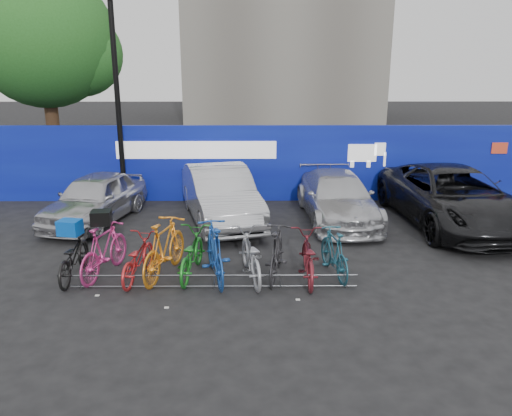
{
  "coord_description": "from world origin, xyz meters",
  "views": [
    {
      "loc": [
        0.76,
        -9.55,
        4.23
      ],
      "look_at": [
        0.84,
        2.0,
        0.89
      ],
      "focal_mm": 35.0,
      "sensor_mm": 36.0,
      "label": 1
    }
  ],
  "objects_px": {
    "bike_3": "(164,248)",
    "bike_5": "(215,252)",
    "bike_9": "(334,253)",
    "bike_7": "(276,253)",
    "tree": "(50,41)",
    "bike_rack": "(214,281)",
    "bike_2": "(138,258)",
    "bike_4": "(191,254)",
    "car_1": "(220,195)",
    "bike_8": "(308,257)",
    "bike_0": "(73,256)",
    "bike_6": "(250,255)",
    "lamppost": "(117,98)",
    "car_0": "(95,198)",
    "car_2": "(337,197)",
    "car_3": "(452,197)",
    "bike_1": "(104,250)"
  },
  "relations": [
    {
      "from": "bike_3",
      "to": "bike_5",
      "type": "bearing_deg",
      "value": -174.36
    },
    {
      "from": "bike_9",
      "to": "bike_7",
      "type": "bearing_deg",
      "value": -6.0
    },
    {
      "from": "tree",
      "to": "bike_rack",
      "type": "height_order",
      "value": "tree"
    },
    {
      "from": "bike_2",
      "to": "bike_4",
      "type": "xyz_separation_m",
      "value": [
        1.07,
        0.15,
        0.03
      ]
    },
    {
      "from": "car_1",
      "to": "bike_8",
      "type": "relative_size",
      "value": 2.5
    },
    {
      "from": "bike_3",
      "to": "bike_7",
      "type": "distance_m",
      "value": 2.29
    },
    {
      "from": "bike_0",
      "to": "bike_3",
      "type": "relative_size",
      "value": 0.88
    },
    {
      "from": "bike_4",
      "to": "bike_6",
      "type": "height_order",
      "value": "bike_6"
    },
    {
      "from": "lamppost",
      "to": "bike_3",
      "type": "xyz_separation_m",
      "value": [
        2.15,
        -5.38,
        -2.66
      ]
    },
    {
      "from": "bike_9",
      "to": "tree",
      "type": "bearing_deg",
      "value": -57.31
    },
    {
      "from": "bike_3",
      "to": "tree",
      "type": "bearing_deg",
      "value": -45.72
    },
    {
      "from": "bike_rack",
      "to": "bike_5",
      "type": "bearing_deg",
      "value": 90.59
    },
    {
      "from": "tree",
      "to": "bike_8",
      "type": "bearing_deg",
      "value": -49.78
    },
    {
      "from": "lamppost",
      "to": "bike_4",
      "type": "xyz_separation_m",
      "value": [
        2.69,
        -5.36,
        -2.79
      ]
    },
    {
      "from": "car_0",
      "to": "bike_9",
      "type": "distance_m",
      "value": 7.08
    },
    {
      "from": "bike_5",
      "to": "bike_7",
      "type": "xyz_separation_m",
      "value": [
        1.25,
        0.09,
        -0.06
      ]
    },
    {
      "from": "bike_7",
      "to": "car_2",
      "type": "bearing_deg",
      "value": -105.53
    },
    {
      "from": "car_3",
      "to": "bike_8",
      "type": "bearing_deg",
      "value": -144.49
    },
    {
      "from": "bike_rack",
      "to": "bike_8",
      "type": "xyz_separation_m",
      "value": [
        1.87,
        0.43,
        0.32
      ]
    },
    {
      "from": "car_3",
      "to": "bike_0",
      "type": "distance_m",
      "value": 9.7
    },
    {
      "from": "bike_2",
      "to": "bike_1",
      "type": "bearing_deg",
      "value": -5.5
    },
    {
      "from": "bike_2",
      "to": "lamppost",
      "type": "bearing_deg",
      "value": -65.45
    },
    {
      "from": "car_1",
      "to": "bike_3",
      "type": "relative_size",
      "value": 2.28
    },
    {
      "from": "lamppost",
      "to": "bike_7",
      "type": "height_order",
      "value": "lamppost"
    },
    {
      "from": "bike_1",
      "to": "bike_5",
      "type": "relative_size",
      "value": 0.94
    },
    {
      "from": "bike_3",
      "to": "bike_4",
      "type": "distance_m",
      "value": 0.55
    },
    {
      "from": "bike_0",
      "to": "lamppost",
      "type": "bearing_deg",
      "value": -88.12
    },
    {
      "from": "bike_1",
      "to": "bike_7",
      "type": "relative_size",
      "value": 1.05
    },
    {
      "from": "bike_4",
      "to": "bike_7",
      "type": "xyz_separation_m",
      "value": [
        1.75,
        -0.09,
        0.05
      ]
    },
    {
      "from": "bike_6",
      "to": "bike_8",
      "type": "relative_size",
      "value": 1.04
    },
    {
      "from": "car_2",
      "to": "bike_3",
      "type": "distance_m",
      "value": 5.69
    },
    {
      "from": "bike_rack",
      "to": "bike_7",
      "type": "height_order",
      "value": "bike_7"
    },
    {
      "from": "bike_4",
      "to": "bike_9",
      "type": "distance_m",
      "value": 2.94
    },
    {
      "from": "bike_6",
      "to": "bike_5",
      "type": "bearing_deg",
      "value": -8.78
    },
    {
      "from": "bike_3",
      "to": "bike_7",
      "type": "xyz_separation_m",
      "value": [
        2.29,
        -0.07,
        -0.08
      ]
    },
    {
      "from": "tree",
      "to": "car_0",
      "type": "xyz_separation_m",
      "value": [
        3.19,
        -6.32,
        -4.39
      ]
    },
    {
      "from": "bike_7",
      "to": "car_1",
      "type": "bearing_deg",
      "value": -60.19
    },
    {
      "from": "bike_4",
      "to": "bike_5",
      "type": "relative_size",
      "value": 0.93
    },
    {
      "from": "tree",
      "to": "bike_0",
      "type": "distance_m",
      "value": 11.77
    },
    {
      "from": "bike_4",
      "to": "lamppost",
      "type": "bearing_deg",
      "value": -56.82
    },
    {
      "from": "tree",
      "to": "bike_6",
      "type": "relative_size",
      "value": 4.09
    },
    {
      "from": "car_2",
      "to": "bike_0",
      "type": "bearing_deg",
      "value": -149.92
    },
    {
      "from": "car_1",
      "to": "bike_rack",
      "type": "bearing_deg",
      "value": -102.84
    },
    {
      "from": "bike_6",
      "to": "bike_3",
      "type": "bearing_deg",
      "value": -15.23
    },
    {
      "from": "bike_0",
      "to": "bike_6",
      "type": "relative_size",
      "value": 0.93
    },
    {
      "from": "bike_0",
      "to": "bike_4",
      "type": "bearing_deg",
      "value": -178.98
    },
    {
      "from": "tree",
      "to": "bike_3",
      "type": "distance_m",
      "value": 12.38
    },
    {
      "from": "car_2",
      "to": "bike_3",
      "type": "bearing_deg",
      "value": -140.35
    },
    {
      "from": "bike_4",
      "to": "bike_rack",
      "type": "bearing_deg",
      "value": 135.19
    },
    {
      "from": "lamppost",
      "to": "car_1",
      "type": "xyz_separation_m",
      "value": [
        3.07,
        -1.62,
        -2.51
      ]
    }
  ]
}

